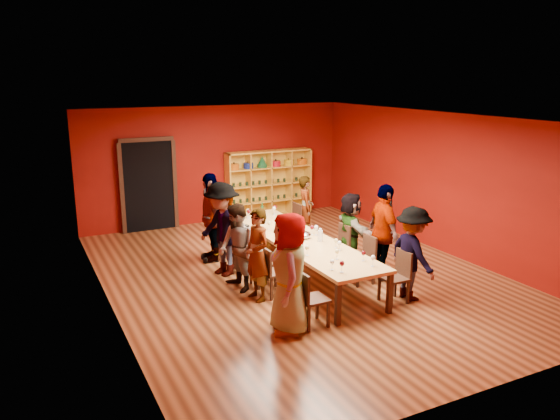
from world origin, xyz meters
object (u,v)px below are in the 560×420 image
object	(u,v)px
chair_person_left_0	(309,296)
chair_person_left_3	(241,247)
person_right_2	(351,230)
person_left_1	(257,255)
chair_person_left_2	(259,260)
wine_bottle	(262,210)
person_right_0	(412,253)
person_left_4	(211,217)
person_right_1	(384,232)
person_left_2	(237,248)
chair_person_left_4	(225,235)
spittoon_bowl	(304,235)
tasting_table	(299,240)
person_left_3	(222,229)
shelving_unit	(268,181)
chair_person_right_0	(398,274)
person_left_0	(289,273)
chair_person_right_2	(340,244)
person_right_4	(306,208)
chair_person_right_1	(365,257)
chair_person_right_4	(293,221)
chair_person_left_1	(272,269)

from	to	relation	value
chair_person_left_0	chair_person_left_3	world-z (taller)	same
person_right_2	person_left_1	bearing A→B (deg)	115.55
chair_person_left_2	wine_bottle	xyz separation A→B (m)	(1.02, 2.08, 0.36)
person_right_0	wine_bottle	xyz separation A→B (m)	(-1.08, 3.76, 0.04)
wine_bottle	chair_person_left_3	bearing A→B (deg)	-129.62
person_left_4	person_right_1	xyz separation A→B (m)	(2.52, -2.45, -0.01)
person_left_2	chair_person_left_4	xyz separation A→B (m)	(0.42, 1.75, -0.29)
spittoon_bowl	chair_person_left_4	bearing A→B (deg)	120.63
person_left_1	wine_bottle	size ratio (longest dim) A/B	5.91
chair_person_left_2	chair_person_left_4	bearing A→B (deg)	90.00
tasting_table	person_left_2	bearing A→B (deg)	-173.06
person_left_1	person_left_3	xyz separation A→B (m)	(-0.11, 1.38, 0.11)
chair_person_left_0	person_left_1	bearing A→B (deg)	101.77
shelving_unit	chair_person_right_0	xyz separation A→B (m)	(-0.49, -6.16, -0.49)
person_left_0	chair_person_right_2	distance (m)	2.96
tasting_table	person_left_0	world-z (taller)	person_left_0
person_right_4	chair_person_left_0	bearing A→B (deg)	172.59
chair_person_left_4	chair_person_right_2	distance (m)	2.42
chair_person_right_0	wine_bottle	size ratio (longest dim) A/B	3.28
chair_person_right_0	chair_person_right_1	world-z (taller)	same
wine_bottle	person_left_3	bearing A→B (deg)	-138.58
person_left_0	spittoon_bowl	distance (m)	2.34
person_left_3	chair_person_right_4	size ratio (longest dim) A/B	2.04
person_left_1	chair_person_right_1	distance (m)	2.12
person_left_4	person_left_3	bearing A→B (deg)	2.95
chair_person_left_0	chair_person_left_4	distance (m)	3.58
person_left_0	chair_person_left_4	xyz separation A→B (m)	(0.33, 3.58, -0.42)
person_right_2	spittoon_bowl	size ratio (longest dim) A/B	5.54
person_left_1	chair_person_right_0	bearing A→B (deg)	54.41
chair_person_left_3	person_right_4	size ratio (longest dim) A/B	0.59
tasting_table	person_left_3	size ratio (longest dim) A/B	2.48
person_left_4	chair_person_right_1	size ratio (longest dim) A/B	2.07
person_left_3	person_right_2	xyz separation A→B (m)	(2.45, -0.70, -0.15)
chair_person_right_0	person_right_1	xyz separation A→B (m)	(0.41, 0.98, 0.42)
person_left_1	person_left_2	distance (m)	0.56
person_left_4	person_right_2	world-z (taller)	person_left_4
person_left_1	person_right_4	distance (m)	3.61
chair_person_left_3	person_right_1	world-z (taller)	person_right_1
person_left_4	chair_person_right_2	distance (m)	2.68
person_right_1	spittoon_bowl	world-z (taller)	person_right_1
chair_person_left_3	chair_person_left_4	world-z (taller)	same
chair_person_left_1	person_right_0	bearing A→B (deg)	-28.57
person_right_1	person_left_0	bearing A→B (deg)	125.58
person_right_0	person_right_2	xyz separation A→B (m)	(-0.03, 1.83, -0.06)
person_right_0	chair_person_right_0	bearing A→B (deg)	93.22
tasting_table	chair_person_right_2	xyz separation A→B (m)	(0.91, -0.01, -0.20)
tasting_table	spittoon_bowl	distance (m)	0.15
person_left_2	chair_person_right_4	bearing A→B (deg)	129.61
chair_person_left_1	chair_person_left_4	distance (m)	2.28
chair_person_left_0	person_left_3	world-z (taller)	person_left_3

